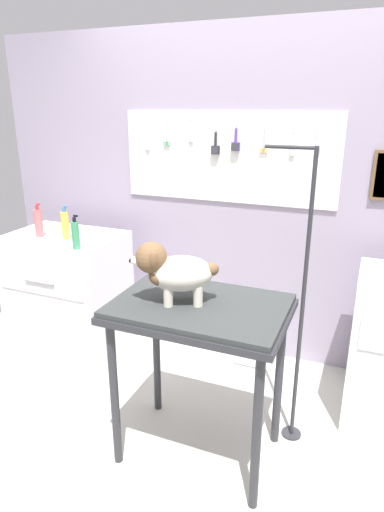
{
  "coord_description": "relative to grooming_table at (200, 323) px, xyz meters",
  "views": [
    {
      "loc": [
        0.8,
        -1.7,
        1.8
      ],
      "look_at": [
        0.02,
        0.18,
        1.1
      ],
      "focal_mm": 31.11,
      "sensor_mm": 36.0,
      "label": 1
    }
  ],
  "objects": [
    {
      "name": "spray_bottle_short",
      "position": [
        -1.43,
        0.54,
        0.23
      ],
      "size": [
        0.06,
        0.06,
        0.24
      ],
      "color": "#D06465",
      "rests_on": "counter_left"
    },
    {
      "name": "shampoo_bottle",
      "position": [
        -1.02,
        0.41,
        0.23
      ],
      "size": [
        0.05,
        0.05,
        0.22
      ],
      "color": "#3C9661",
      "rests_on": "counter_left"
    },
    {
      "name": "dog",
      "position": [
        -0.12,
        -0.04,
        0.27
      ],
      "size": [
        0.41,
        0.3,
        0.3
      ],
      "color": "silver",
      "rests_on": "grooming_table"
    },
    {
      "name": "rear_wall_panel",
      "position": [
        -0.09,
        1.16,
        0.38
      ],
      "size": [
        4.0,
        0.11,
        2.3
      ],
      "color": "#9A8EA4",
      "rests_on": "ground"
    },
    {
      "name": "ground",
      "position": [
        -0.09,
        -0.12,
        -0.8
      ],
      "size": [
        4.4,
        4.0,
        0.04
      ],
      "primitive_type": "cube",
      "color": "#B6B6A8"
    },
    {
      "name": "detangler_spray",
      "position": [
        -1.21,
        0.56,
        0.23
      ],
      "size": [
        0.06,
        0.05,
        0.24
      ],
      "color": "gold",
      "rests_on": "counter_left"
    },
    {
      "name": "grooming_arm",
      "position": [
        0.44,
        0.31,
        -0.02
      ],
      "size": [
        0.3,
        0.11,
        1.61
      ],
      "color": "#2D2D33",
      "rests_on": "ground"
    },
    {
      "name": "grooming_table",
      "position": [
        0.0,
        0.0,
        0.0
      ],
      "size": [
        0.85,
        0.59,
        0.88
      ],
      "color": "#2D2D33",
      "rests_on": "ground"
    },
    {
      "name": "counter_left",
      "position": [
        -1.3,
        0.64,
        -0.32
      ],
      "size": [
        0.8,
        0.58,
        0.91
      ],
      "color": "white",
      "rests_on": "ground"
    }
  ]
}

